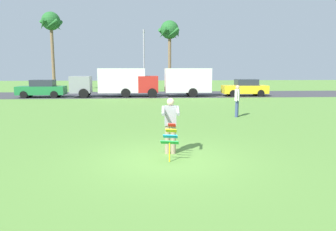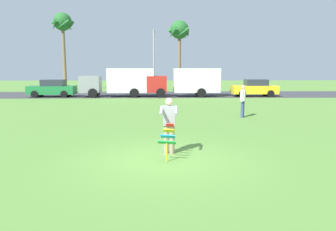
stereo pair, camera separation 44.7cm
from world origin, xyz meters
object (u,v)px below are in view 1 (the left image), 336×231
at_px(kite_held, 170,137).
at_px(palm_tree_left_near, 51,25).
at_px(parked_truck_red_cab, 179,81).
at_px(streetlight_pole, 144,56).
at_px(person_walker_near, 237,100).
at_px(parked_truck_grey_van, 113,82).
at_px(person_kite_flyer, 170,124).
at_px(parked_car_yellow, 245,88).
at_px(palm_tree_right_near, 170,33).
at_px(parked_car_green, 42,89).

bearing_deg(kite_held, palm_tree_left_near, 111.00).
xyz_separation_m(kite_held, parked_truck_red_cab, (2.49, 20.66, 0.73)).
relative_size(parked_truck_red_cab, streetlight_pole, 0.96).
bearing_deg(person_walker_near, parked_truck_grey_van, 121.83).
relative_size(streetlight_pole, person_walker_near, 4.05).
xyz_separation_m(parked_truck_grey_van, streetlight_pole, (2.89, 7.54, 2.59)).
distance_m(person_kite_flyer, parked_truck_grey_van, 20.31).
height_order(person_kite_flyer, kite_held, person_kite_flyer).
xyz_separation_m(parked_truck_grey_van, parked_truck_red_cab, (6.11, 0.00, 0.00)).
distance_m(parked_car_yellow, streetlight_pole, 12.60).
xyz_separation_m(streetlight_pole, person_walker_near, (5.02, -20.28, -3.06)).
distance_m(kite_held, parked_truck_red_cab, 20.82).
height_order(person_kite_flyer, palm_tree_right_near, palm_tree_right_near).
height_order(parked_truck_red_cab, person_walker_near, parked_truck_red_cab).
bearing_deg(palm_tree_right_near, streetlight_pole, -171.91).
height_order(person_kite_flyer, parked_car_yellow, person_kite_flyer).
bearing_deg(parked_car_green, kite_held, -64.13).
bearing_deg(parked_truck_red_cab, palm_tree_left_near, 146.88).
bearing_deg(parked_truck_grey_van, person_walker_near, -58.17).
height_order(person_kite_flyer, parked_truck_grey_van, parked_truck_grey_van).
height_order(kite_held, parked_truck_grey_van, parked_truck_grey_van).
bearing_deg(parked_truck_grey_van, palm_tree_left_near, 130.65).
distance_m(parked_car_green, person_walker_near, 19.16).
relative_size(kite_held, parked_car_green, 0.25).
relative_size(kite_held, streetlight_pole, 0.15).
bearing_deg(person_kite_flyer, parked_truck_red_cab, 83.06).
bearing_deg(person_kite_flyer, kite_held, -94.78).
relative_size(parked_truck_grey_van, palm_tree_left_near, 0.75).
distance_m(parked_truck_grey_van, parked_truck_red_cab, 6.11).
bearing_deg(parked_car_yellow, parked_car_green, 180.00).
relative_size(parked_truck_red_cab, person_walker_near, 3.88).
bearing_deg(streetlight_pole, kite_held, -88.50).
xyz_separation_m(person_kite_flyer, streetlight_pole, (-0.80, 27.51, 3.05)).
xyz_separation_m(palm_tree_right_near, person_walker_near, (2.03, -20.70, -5.77)).
relative_size(person_kite_flyer, palm_tree_left_near, 0.19).
bearing_deg(person_walker_near, person_kite_flyer, -120.31).
bearing_deg(parked_truck_grey_van, parked_car_green, 179.99).
bearing_deg(streetlight_pole, parked_car_yellow, -38.23).
height_order(kite_held, parked_truck_red_cab, parked_truck_red_cab).
bearing_deg(person_kite_flyer, parked_car_green, 116.77).
bearing_deg(palm_tree_right_near, parked_truck_grey_van, -126.46).
xyz_separation_m(parked_truck_red_cab, palm_tree_right_near, (-0.23, 7.96, 5.29)).
bearing_deg(parked_truck_grey_van, parked_car_yellow, 0.00).
relative_size(kite_held, person_walker_near, 0.60).
xyz_separation_m(parked_car_yellow, palm_tree_right_near, (-6.57, 7.96, 5.93)).
bearing_deg(palm_tree_right_near, person_kite_flyer, -94.50).
bearing_deg(parked_truck_red_cab, parked_car_green, 180.00).
xyz_separation_m(parked_car_green, parked_car_yellow, (18.85, -0.00, 0.00)).
height_order(parked_car_green, parked_car_yellow, same).
bearing_deg(parked_car_green, parked_truck_red_cab, -0.00).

